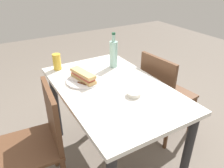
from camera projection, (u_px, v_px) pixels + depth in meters
ground_plane at (112, 157)px, 1.93m from camera, size 8.00×8.00×0.00m
dining_table at (112, 100)px, 1.64m from camera, size 1.15×0.73×0.72m
chair_far at (40, 139)px, 1.44m from camera, size 0.43×0.43×0.85m
chair_near at (163, 92)px, 1.97m from camera, size 0.44×0.44×0.85m
plate_near at (83, 81)px, 1.64m from camera, size 0.26×0.26×0.01m
baguette_sandwich_near at (83, 76)px, 1.62m from camera, size 0.25×0.12×0.07m
knife_near at (78, 82)px, 1.60m from camera, size 0.16×0.10×0.01m
water_bottle at (114, 54)px, 1.83m from camera, size 0.07×0.07×0.30m
beer_glass at (57, 62)px, 1.81m from camera, size 0.07×0.07×0.14m
olive_bowl at (134, 94)px, 1.46m from camera, size 0.10×0.10×0.03m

